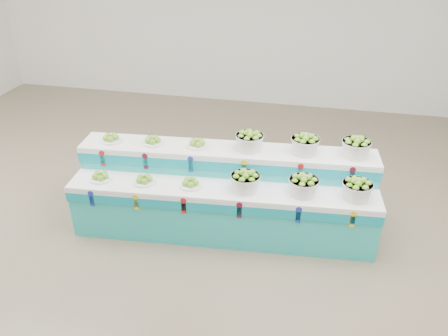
{
  "coord_description": "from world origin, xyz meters",
  "views": [
    {
      "loc": [
        2.03,
        -4.14,
        3.52
      ],
      "look_at": [
        0.99,
        0.46,
        0.87
      ],
      "focal_mm": 35.97,
      "sensor_mm": 36.0,
      "label": 1
    }
  ],
  "objects_px": {
    "display_stand": "(224,193)",
    "plate_upper_mid": "(153,140)",
    "basket_upper_right": "(356,147)",
    "basket_lower_left": "(245,181)"
  },
  "relations": [
    {
      "from": "display_stand",
      "to": "basket_upper_right",
      "type": "height_order",
      "value": "basket_upper_right"
    },
    {
      "from": "display_stand",
      "to": "plate_upper_mid",
      "type": "relative_size",
      "value": 14.03
    },
    {
      "from": "display_stand",
      "to": "plate_upper_mid",
      "type": "height_order",
      "value": "plate_upper_mid"
    },
    {
      "from": "plate_upper_mid",
      "to": "basket_upper_right",
      "type": "relative_size",
      "value": 0.77
    },
    {
      "from": "display_stand",
      "to": "plate_upper_mid",
      "type": "distance_m",
      "value": 1.12
    },
    {
      "from": "basket_lower_left",
      "to": "basket_upper_right",
      "type": "distance_m",
      "value": 1.38
    },
    {
      "from": "display_stand",
      "to": "basket_lower_left",
      "type": "relative_size",
      "value": 10.85
    },
    {
      "from": "basket_lower_left",
      "to": "plate_upper_mid",
      "type": "distance_m",
      "value": 1.32
    },
    {
      "from": "display_stand",
      "to": "plate_upper_mid",
      "type": "xyz_separation_m",
      "value": [
        -0.95,
        0.15,
        0.56
      ]
    },
    {
      "from": "basket_upper_right",
      "to": "display_stand",
      "type": "bearing_deg",
      "value": -166.82
    }
  ]
}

